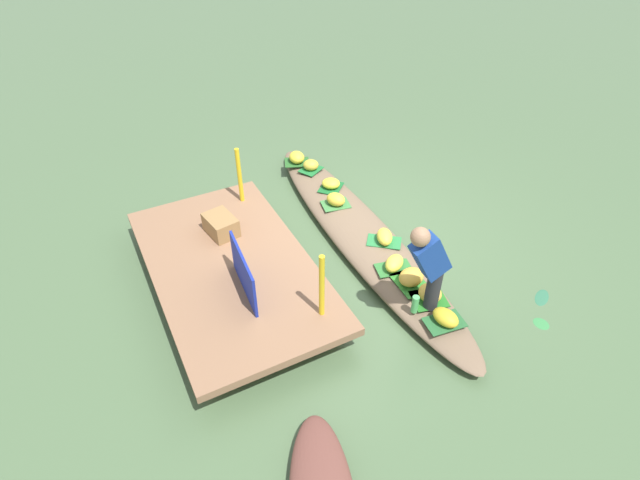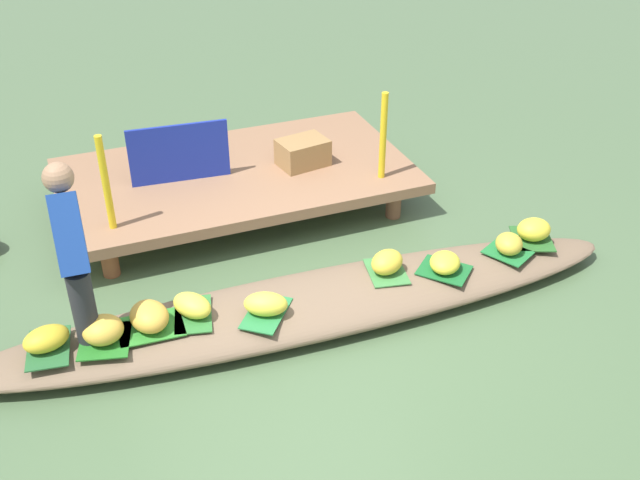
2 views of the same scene
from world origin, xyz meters
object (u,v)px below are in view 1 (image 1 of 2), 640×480
(banana_bunch_1, at_px, (331,183))
(banana_bunch_5, at_px, (311,165))
(banana_bunch_6, at_px, (336,199))
(banana_bunch_7, at_px, (446,317))
(banana_bunch_8, at_px, (297,157))
(banana_bunch_0, at_px, (394,263))
(vendor_boat, at_px, (361,235))
(banana_bunch_2, at_px, (430,293))
(produce_crate, at_px, (221,225))
(banana_bunch_4, at_px, (385,237))
(banana_bunch_3, at_px, (411,277))
(market_banner, at_px, (243,273))
(vendor_person, at_px, (430,264))
(water_bottle, at_px, (415,304))

(banana_bunch_1, bearing_deg, banana_bunch_5, 3.26)
(banana_bunch_6, xyz_separation_m, banana_bunch_7, (-2.50, 0.02, -0.01))
(banana_bunch_5, xyz_separation_m, banana_bunch_8, (0.30, 0.10, 0.01))
(banana_bunch_0, bearing_deg, vendor_boat, -4.25)
(banana_bunch_2, distance_m, produce_crate, 2.72)
(banana_bunch_6, height_order, banana_bunch_8, banana_bunch_8)
(banana_bunch_8, distance_m, produce_crate, 2.21)
(banana_bunch_8, bearing_deg, banana_bunch_4, -176.58)
(banana_bunch_0, relative_size, produce_crate, 0.71)
(banana_bunch_2, xyz_separation_m, banana_bunch_3, (0.32, 0.03, 0.00))
(banana_bunch_4, bearing_deg, market_banner, 94.41)
(banana_bunch_6, height_order, produce_crate, produce_crate)
(vendor_person, bearing_deg, banana_bunch_5, -4.26)
(banana_bunch_0, relative_size, banana_bunch_7, 1.01)
(vendor_boat, xyz_separation_m, banana_bunch_4, (-0.37, -0.11, 0.20))
(market_banner, bearing_deg, banana_bunch_3, -104.82)
(banana_bunch_0, xyz_separation_m, banana_bunch_2, (-0.62, -0.06, 0.01))
(banana_bunch_7, distance_m, produce_crate, 2.97)
(banana_bunch_2, distance_m, vendor_person, 0.62)
(banana_bunch_2, bearing_deg, banana_bunch_7, 170.49)
(banana_bunch_0, distance_m, banana_bunch_8, 2.84)
(vendor_boat, xyz_separation_m, water_bottle, (-1.55, 0.26, 0.22))
(banana_bunch_5, height_order, banana_bunch_6, banana_bunch_6)
(banana_bunch_2, bearing_deg, produce_crate, 39.85)
(banana_bunch_5, xyz_separation_m, vendor_person, (-3.24, 0.24, 0.60))
(banana_bunch_7, height_order, market_banner, market_banner)
(banana_bunch_0, xyz_separation_m, water_bottle, (-0.69, 0.19, 0.02))
(banana_bunch_8, relative_size, water_bottle, 1.27)
(produce_crate, bearing_deg, banana_bunch_7, -145.56)
(banana_bunch_3, bearing_deg, banana_bunch_6, 0.31)
(vendor_person, height_order, market_banner, vendor_person)
(banana_bunch_1, distance_m, banana_bunch_6, 0.45)
(banana_bunch_3, distance_m, banana_bunch_5, 2.84)
(banana_bunch_8, relative_size, market_banner, 0.32)
(banana_bunch_1, relative_size, banana_bunch_2, 0.98)
(banana_bunch_5, bearing_deg, banana_bunch_6, 173.61)
(vendor_person, bearing_deg, banana_bunch_0, -8.41)
(vendor_boat, distance_m, banana_bunch_6, 0.69)
(vendor_boat, height_order, banana_bunch_3, banana_bunch_3)
(banana_bunch_4, xyz_separation_m, vendor_person, (-1.20, 0.28, 0.60))
(banana_bunch_4, height_order, banana_bunch_8, banana_bunch_8)
(produce_crate, bearing_deg, banana_bunch_3, -135.95)
(banana_bunch_8, height_order, vendor_person, vendor_person)
(banana_bunch_6, relative_size, banana_bunch_7, 0.91)
(banana_bunch_7, bearing_deg, banana_bunch_5, -2.21)
(banana_bunch_8, bearing_deg, banana_bunch_7, 179.46)
(banana_bunch_2, relative_size, produce_crate, 0.63)
(banana_bunch_2, distance_m, banana_bunch_5, 3.16)
(vendor_boat, distance_m, vendor_person, 1.77)
(banana_bunch_4, xyz_separation_m, banana_bunch_7, (-1.47, 0.18, -0.00))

